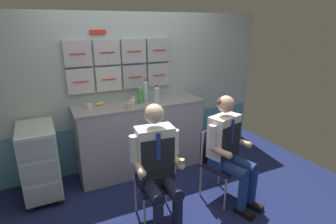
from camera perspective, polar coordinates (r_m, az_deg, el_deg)
The scene contains 16 objects.
ground at distance 3.21m, azimuth 1.34°, elevation -20.80°, with size 4.80×4.80×0.04m, color #19214E.
galley_bulkhead at distance 3.88m, azimuth -7.99°, elevation 4.11°, with size 4.20×0.14×2.15m.
galley_counter at distance 3.82m, azimuth -5.80°, elevation -5.17°, with size 1.74×0.53×0.99m.
service_trolley at distance 3.56m, azimuth -25.40°, elevation -9.07°, with size 0.40×0.65×0.89m.
folding_chair_left at distance 2.94m, azimuth -3.19°, elevation -12.48°, with size 0.43×0.44×0.83m.
crew_member_left at distance 2.71m, azimuth -2.21°, elevation -10.49°, with size 0.51×0.65×1.28m.
folding_chair_right at distance 3.30m, azimuth 10.27°, elevation -9.06°, with size 0.50×0.50×0.83m.
crew_member_right at distance 3.14m, azimuth 12.75°, elevation -6.99°, with size 0.52×0.68×1.26m.
water_bottle_short at distance 3.68m, azimuth -4.80°, elevation 4.45°, with size 0.07×0.07×0.31m.
sparkling_bottle_green at distance 3.60m, azimuth -5.85°, elevation 3.50°, with size 0.07×0.07×0.23m.
water_bottle_clear at distance 3.61m, azimuth -2.38°, elevation 3.72°, with size 0.08×0.08×0.24m.
paper_cup_blue at distance 3.63m, azimuth -7.28°, elevation 2.53°, with size 0.06×0.06×0.09m.
espresso_cup_small at distance 3.43m, azimuth -8.34°, elevation 1.35°, with size 0.07×0.07×0.06m.
paper_cup_tan at distance 3.52m, azimuth -7.55°, elevation 1.92°, with size 0.07×0.07×0.08m.
coffee_cup_white at distance 3.53m, azimuth -16.28°, elevation 1.24°, with size 0.07×0.07×0.06m.
snack_banana at distance 3.63m, azimuth -14.02°, elevation 1.72°, with size 0.17×0.10×0.04m.
Camera 1 is at (-1.15, -2.22, 2.00)m, focal length 28.93 mm.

